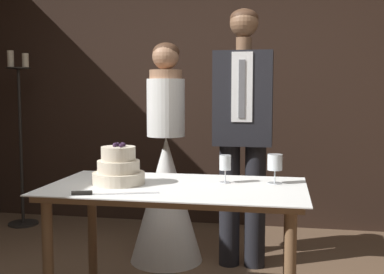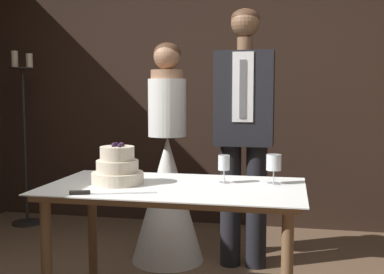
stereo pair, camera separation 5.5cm
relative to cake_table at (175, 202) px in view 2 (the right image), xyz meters
The scene contains 9 objects.
wall_back 2.18m from the cake_table, 93.70° to the left, with size 4.66×0.12×2.59m, color black.
cake_table is the anchor object (origin of this frame).
tiered_cake 0.36m from the cake_table, behind, with size 0.29×0.29×0.23m.
cake_knife 0.45m from the cake_table, 137.96° to the right, with size 0.41×0.15×0.02m.
wine_glass_near 0.34m from the cake_table, 27.49° to the left, with size 0.06×0.06×0.16m.
wine_glass_middle 0.58m from the cake_table, 16.84° to the left, with size 0.08×0.08×0.16m.
bride 0.98m from the cake_table, 106.77° to the left, with size 0.54×0.54×1.63m.
groom 1.04m from the cake_table, 73.22° to the left, with size 0.41×0.25×1.85m.
candle_stand 2.49m from the cake_table, 138.65° to the left, with size 0.28×0.28×1.65m.
Camera 2 is at (0.74, -2.29, 1.26)m, focal length 45.00 mm.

